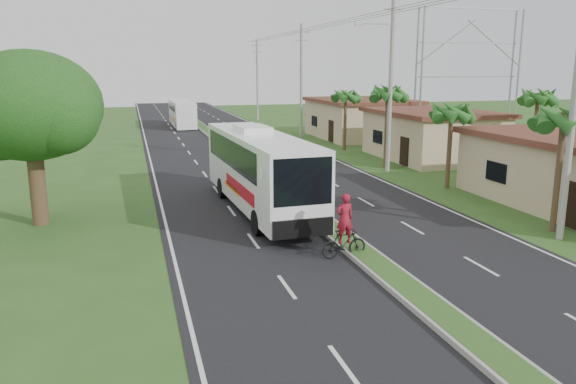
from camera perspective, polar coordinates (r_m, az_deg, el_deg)
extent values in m
plane|color=#2E511D|center=(19.04, 10.17, -8.45)|extent=(180.00, 180.00, 0.00)
cube|color=black|center=(37.43, -3.13, 2.07)|extent=(14.00, 160.00, 0.02)
cube|color=gray|center=(37.42, -3.14, 2.20)|extent=(1.20, 160.00, 0.17)
cube|color=#2E511D|center=(37.40, -3.14, 2.33)|extent=(0.95, 160.00, 0.02)
cube|color=silver|center=(36.61, -13.43, 1.49)|extent=(0.12, 160.00, 0.01)
cube|color=silver|center=(39.40, 6.43, 2.51)|extent=(0.12, 160.00, 0.01)
cube|color=tan|center=(44.13, 14.37, 5.46)|extent=(7.00, 10.00, 3.35)
cube|color=#50291C|center=(43.95, 14.50, 7.83)|extent=(7.60, 10.60, 0.32)
cube|color=tan|center=(56.62, 7.31, 7.28)|extent=(8.00, 11.00, 3.50)
cube|color=#50291C|center=(56.48, 7.36, 9.21)|extent=(8.60, 11.60, 0.32)
cylinder|color=#473321|center=(25.76, 25.76, 1.74)|extent=(0.26, 0.26, 5.00)
cylinder|color=#473321|center=(33.19, 16.06, 4.28)|extent=(0.26, 0.26, 4.60)
cylinder|color=#473321|center=(38.96, 9.96, 6.31)|extent=(0.26, 0.26, 5.40)
cylinder|color=#473321|center=(47.41, 5.81, 7.12)|extent=(0.26, 0.26, 4.80)
cylinder|color=#473321|center=(40.27, 23.77, 5.49)|extent=(0.26, 0.26, 5.20)
cylinder|color=#473321|center=(26.71, -24.13, 1.14)|extent=(0.70, 0.70, 4.00)
ellipsoid|color=#124416|center=(26.33, -24.75, 7.98)|extent=(6.00, 6.00, 4.68)
sphere|color=#124416|center=(25.20, -22.32, 7.36)|extent=(3.40, 3.40, 3.40)
cylinder|color=gray|center=(24.36, 27.08, 8.21)|extent=(0.28, 0.28, 11.00)
cylinder|color=gray|center=(37.73, 10.39, 11.12)|extent=(0.28, 0.28, 12.00)
cube|color=gray|center=(37.90, 10.66, 17.78)|extent=(1.20, 0.10, 0.10)
cube|color=gray|center=(37.32, 8.88, 16.54)|extent=(2.40, 0.10, 0.10)
cylinder|color=gray|center=(56.42, 1.35, 11.17)|extent=(0.28, 0.28, 11.00)
cube|color=gray|center=(56.52, 1.38, 15.94)|extent=(1.60, 0.12, 0.12)
cube|color=gray|center=(56.47, 1.37, 15.13)|extent=(1.20, 0.10, 0.10)
cylinder|color=gray|center=(75.78, -3.14, 11.28)|extent=(0.28, 0.28, 10.50)
cube|color=gray|center=(75.83, -3.18, 14.64)|extent=(1.60, 0.12, 0.12)
cube|color=gray|center=(75.80, -3.17, 14.04)|extent=(1.20, 0.10, 0.10)
cylinder|color=gray|center=(51.85, 13.39, 11.29)|extent=(0.18, 0.18, 12.00)
cylinder|color=gray|center=(57.33, 22.34, 10.78)|extent=(0.18, 0.18, 12.00)
cylinder|color=gray|center=(52.73, 12.86, 11.33)|extent=(0.18, 0.18, 12.00)
cylinder|color=gray|center=(58.12, 21.74, 10.84)|extent=(0.18, 0.18, 12.00)
cube|color=gray|center=(54.85, 17.81, 11.08)|extent=(10.00, 0.14, 0.14)
cube|color=gray|center=(54.89, 18.02, 14.21)|extent=(10.00, 0.14, 0.14)
cube|color=gray|center=(55.10, 18.24, 17.32)|extent=(10.00, 0.14, 0.14)
cube|color=white|center=(26.75, -2.92, 2.42)|extent=(3.12, 12.46, 3.24)
cube|color=black|center=(27.23, -3.28, 4.11)|extent=(3.06, 9.99, 1.30)
cube|color=black|center=(20.91, 1.49, 1.06)|extent=(2.32, 0.24, 1.82)
cube|color=red|center=(25.70, -2.18, 0.54)|extent=(2.86, 5.47, 0.57)
cube|color=#FFA615|center=(27.21, -3.07, 0.64)|extent=(2.76, 3.20, 0.26)
cube|color=white|center=(27.69, -3.64, 6.44)|extent=(1.55, 2.53, 0.29)
cylinder|color=black|center=(23.11, -3.10, -3.13)|extent=(0.38, 1.08, 1.07)
cylinder|color=black|center=(23.79, 2.32, -2.66)|extent=(0.38, 1.08, 1.07)
cylinder|color=black|center=(29.93, -6.70, 0.40)|extent=(0.38, 1.08, 1.07)
cylinder|color=black|center=(30.46, -2.41, 0.69)|extent=(0.38, 1.08, 1.07)
cube|color=white|center=(67.93, -10.71, 7.86)|extent=(2.36, 10.42, 2.89)
cube|color=black|center=(68.32, -10.78, 8.61)|extent=(2.39, 7.71, 0.98)
cube|color=orange|center=(67.08, -10.61, 7.34)|extent=(2.36, 5.00, 0.32)
cylinder|color=black|center=(63.68, -11.18, 6.51)|extent=(0.28, 0.87, 0.87)
cylinder|color=black|center=(63.88, -9.39, 6.60)|extent=(0.28, 0.87, 0.87)
cylinder|color=black|center=(71.76, -11.77, 7.13)|extent=(0.28, 0.87, 0.87)
cylinder|color=black|center=(71.94, -10.18, 7.20)|extent=(0.28, 0.87, 0.87)
imported|color=black|center=(20.48, 5.71, -5.27)|extent=(1.76, 0.62, 1.04)
imported|color=maroon|center=(20.21, 5.77, -2.71)|extent=(0.70, 0.49, 1.84)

